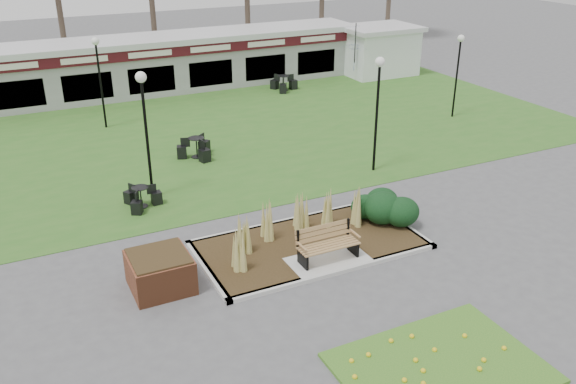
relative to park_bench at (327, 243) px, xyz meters
name	(u,v)px	position (x,y,z in m)	size (l,w,h in m)	color
ground	(331,266)	(0.00, -0.25, -0.59)	(100.00, 100.00, 0.00)	#515154
lawn	(193,135)	(0.00, 11.75, -0.58)	(34.00, 16.00, 0.02)	#2F6520
flower_bed	(440,367)	(0.00, -4.85, -0.52)	(4.20, 3.00, 0.16)	#2E6C1F
planting_bed	(346,224)	(1.27, 1.10, -0.22)	(6.75, 3.40, 1.27)	#302613
park_bench	(327,243)	(0.00, 0.00, 0.00)	(1.70, 0.66, 0.93)	#A7724B
brick_planter	(160,271)	(-4.40, 0.75, -0.11)	(1.50, 1.50, 0.95)	brown
food_pavilion	(144,65)	(0.00, 19.71, 0.89)	(24.60, 3.40, 2.90)	#959598
service_hut	(378,50)	(13.50, 17.75, 0.86)	(4.40, 3.40, 2.83)	white
lamp_post_near_right	(378,89)	(4.83, 5.00, 2.49)	(0.35, 0.35, 4.23)	black
lamp_post_mid_left	(144,108)	(-3.19, 6.24, 2.53)	(0.36, 0.36, 4.29)	black
lamp_post_mid_right	(98,63)	(-3.14, 14.52, 2.32)	(0.33, 0.33, 3.99)	black
lamp_post_far_right	(459,58)	(11.87, 8.96, 2.20)	(0.32, 0.32, 3.82)	black
bistro_set_a	(141,200)	(-3.70, 5.65, -0.34)	(1.14, 1.31, 0.69)	black
bistro_set_b	(197,151)	(-0.66, 9.15, -0.30)	(1.48, 1.43, 0.80)	black
bistro_set_d	(284,85)	(6.78, 16.75, -0.30)	(1.33, 1.52, 0.81)	black
patio_umbrella	(355,57)	(11.28, 16.83, 0.79)	(1.86, 1.89, 2.20)	black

